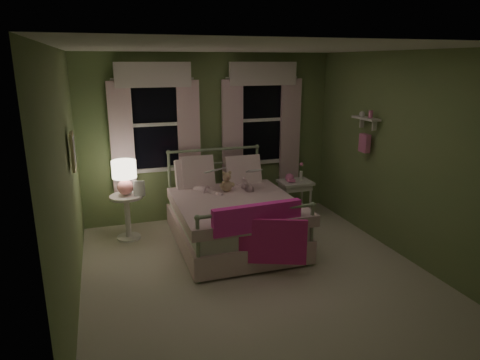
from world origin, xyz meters
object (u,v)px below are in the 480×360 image
object	(u,v)px
table_lamp	(124,174)
nightstand_right	(295,187)
bed	(232,217)
teddy_bear	(227,183)
child_right	(242,172)
child_left	(205,172)
nightstand_left	(127,211)

from	to	relation	value
table_lamp	nightstand_right	size ratio (longest dim) A/B	0.77
nightstand_right	bed	bearing A→B (deg)	-156.34
teddy_bear	child_right	bearing A→B (deg)	29.50
child_left	nightstand_right	world-z (taller)	child_left
teddy_bear	nightstand_left	world-z (taller)	teddy_bear
bed	nightstand_right	distance (m)	1.33
child_right	nightstand_right	world-z (taller)	child_right
bed	table_lamp	size ratio (longest dim) A/B	4.13
teddy_bear	nightstand_left	distance (m)	1.47
child_right	nightstand_right	size ratio (longest dim) A/B	0.99
child_right	nightstand_left	world-z (taller)	child_right
nightstand_left	nightstand_right	size ratio (longest dim) A/B	1.02
child_left	nightstand_left	world-z (taller)	child_left
bed	child_left	distance (m)	0.77
child_left	nightstand_left	bearing A→B (deg)	-35.05
child_right	teddy_bear	distance (m)	0.34
child_right	table_lamp	world-z (taller)	child_right
teddy_bear	nightstand_right	distance (m)	1.25
teddy_bear	nightstand_right	xyz separation A→B (m)	(1.20, 0.25, -0.24)
child_left	child_right	size ratio (longest dim) A/B	1.18
child_left	nightstand_left	distance (m)	1.23
nightstand_left	nightstand_right	world-z (taller)	same
child_right	nightstand_left	bearing A→B (deg)	-9.55
child_left	nightstand_left	xyz separation A→B (m)	(-1.10, 0.16, -0.53)
child_left	teddy_bear	size ratio (longest dim) A/B	2.50
bed	nightstand_right	bearing A→B (deg)	23.66
bed	child_left	bearing A→B (deg)	122.39
child_left	table_lamp	distance (m)	1.12
bed	nightstand_right	xyz separation A→B (m)	(1.21, 0.53, 0.17)
bed	table_lamp	distance (m)	1.61
nightstand_left	child_right	bearing A→B (deg)	-5.51
child_right	nightstand_left	xyz separation A→B (m)	(-1.66, 0.16, -0.47)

